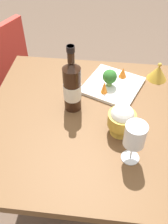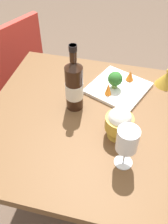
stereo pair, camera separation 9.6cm
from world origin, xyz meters
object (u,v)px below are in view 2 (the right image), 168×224
Objects in this scene: wine_glass at (127,141)px; rice_bowl at (119,123)px; carrot_garnish_right at (130,76)px; rice_bowl_lid at (166,78)px; serving_plate at (118,88)px; broccoli_floret at (115,79)px; carrot_garnish_left at (108,89)px; chair_by_wall at (12,65)px; wine_bottle at (74,85)px.

wine_glass is 1.26× the size of rice_bowl.
carrot_garnish_right is at bearing 4.17° from wine_glass.
rice_bowl_lid is (0.50, -0.14, -0.09)m from wine_glass.
wine_glass is 0.55× the size of serving_plate.
wine_glass reaches higher than broccoli_floret.
rice_bowl_lid is at bearing -25.47° from rice_bowl.
carrot_garnish_left is at bearing 148.39° from serving_plate.
rice_bowl_lid is (-0.23, -0.97, 0.24)m from chair_by_wall.
rice_bowl_lid is 1.17× the size of broccoli_floret.
broccoli_floret is 1.39× the size of carrot_garnish_left.
wine_bottle is 0.18m from carrot_garnish_left.
wine_glass is (-0.73, -0.83, 0.33)m from chair_by_wall.
carrot_garnish_left is 1.20× the size of carrot_garnish_right.
wine_bottle is at bearing 126.65° from carrot_garnish_left.
chair_by_wall is 0.84m from carrot_garnish_left.
wine_glass is at bearing -162.19° from rice_bowl.
serving_plate is (0.41, 0.08, -0.12)m from wine_glass.
wine_glass is at bearing -134.38° from wine_bottle.
wine_bottle is at bearing 133.49° from serving_plate.
rice_bowl_lid is 0.26m from broccoli_floret.
broccoli_floret is 0.10m from carrot_garnish_right.
chair_by_wall is at bearing 52.53° from rice_bowl.
chair_by_wall is 2.61× the size of serving_plate.
broccoli_floret is at bearing 11.93° from rice_bowl.
serving_plate is at bearing 11.00° from wine_glass.
wine_glass reaches higher than rice_bowl_lid.
rice_bowl_lid is at bearing -58.99° from carrot_garnish_left.
broccoli_floret reaches higher than carrot_garnish_right.
carrot_garnish_left is at bearing 19.88° from rice_bowl.
broccoli_floret is (-0.01, 0.02, 0.06)m from serving_plate.
rice_bowl is at bearing -172.10° from serving_plate.
chair_by_wall is 16.50× the size of carrot_garnish_right.
rice_bowl_lid is 0.30m from carrot_garnish_left.
wine_bottle is 0.26m from serving_plate.
serving_plate is (0.16, -0.17, -0.11)m from wine_bottle.
serving_plate is at bearing -87.79° from chair_by_wall.
serving_plate is 3.80× the size of broccoli_floret.
wine_bottle is 0.47m from rice_bowl_lid.
carrot_garnish_right is (0.07, -0.05, 0.03)m from serving_plate.
carrot_garnish_right is (0.47, 0.03, -0.09)m from wine_glass.
rice_bowl_lid is (0.38, -0.18, -0.04)m from rice_bowl.
rice_bowl_lid is at bearing -56.99° from wine_bottle.
wine_bottle is at bearing -104.61° from chair_by_wall.
wine_bottle is at bearing 136.44° from carrot_garnish_right.
chair_by_wall is 2.75× the size of wine_bottle.
carrot_garnish_left is (-0.07, 0.04, 0.04)m from serving_plate.
carrot_garnish_left is at bearing 146.82° from carrot_garnish_right.
wine_bottle is 0.25m from rice_bowl.
rice_bowl is 0.28m from broccoli_floret.
rice_bowl_lid is at bearing -67.54° from serving_plate.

